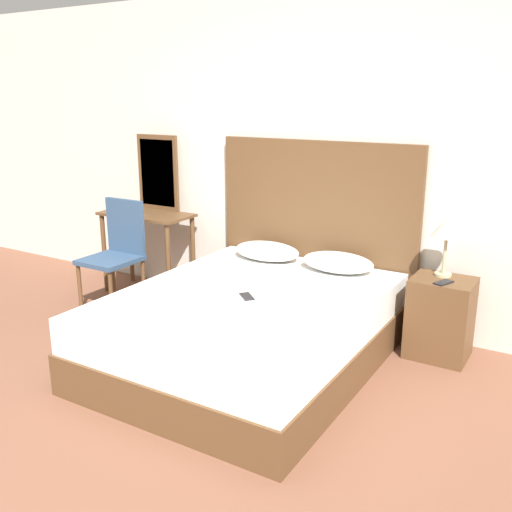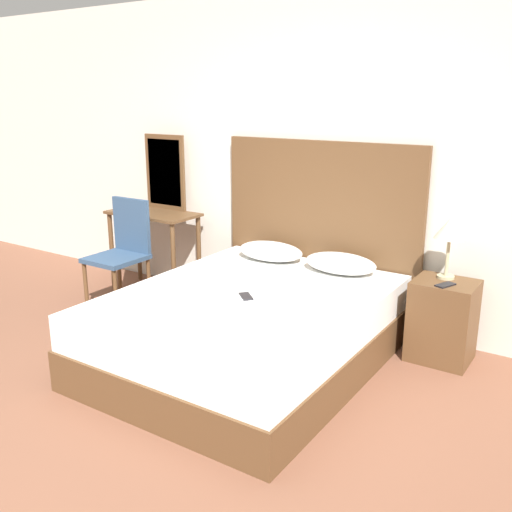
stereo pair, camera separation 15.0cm
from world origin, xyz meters
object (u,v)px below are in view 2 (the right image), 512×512
nightstand (442,321)px  table_lamp (450,230)px  bed (248,329)px  phone_on_bed (246,296)px  chair (123,247)px  vanity_desk (154,229)px  phone_on_nightstand (445,285)px

nightstand → table_lamp: table_lamp is taller
bed → table_lamp: bearing=38.6°
phone_on_bed → table_lamp: 1.50m
phone_on_bed → chair: bearing=166.0°
bed → phone_on_bed: bearing=-67.2°
vanity_desk → phone_on_nightstand: bearing=-1.3°
bed → table_lamp: size_ratio=4.70×
phone_on_nightstand → chair: size_ratio=0.17×
bed → phone_on_nightstand: phone_on_nightstand is taller
phone_on_nightstand → chair: 2.76m
table_lamp → vanity_desk: 2.75m
phone_on_bed → table_lamp: size_ratio=0.36×
table_lamp → chair: size_ratio=0.46×
phone_on_nightstand → vanity_desk: bearing=178.7°
phone_on_bed → phone_on_nightstand: size_ratio=0.96×
nightstand → vanity_desk: (-2.75, -0.03, 0.33)m
nightstand → phone_on_bed: bearing=-141.8°
phone_on_bed → nightstand: 1.43m
phone_on_bed → chair: 1.65m
chair → phone_on_nightstand: bearing=8.0°
bed → phone_on_bed: (0.03, -0.06, 0.27)m
bed → phone_on_nightstand: size_ratio=12.68×
bed → table_lamp: table_lamp is taller
bed → chair: size_ratio=2.15×
phone_on_bed → vanity_desk: size_ratio=0.18×
bed → phone_on_bed: 0.28m
phone_on_bed → chair: (-1.60, 0.40, 0.02)m
chair → phone_on_bed: bearing=-14.0°
nightstand → chair: 2.76m
nightstand → vanity_desk: 2.77m
bed → phone_on_nightstand: 1.41m
nightstand → chair: size_ratio=0.61×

